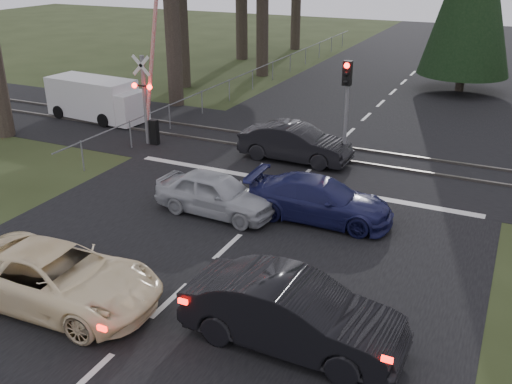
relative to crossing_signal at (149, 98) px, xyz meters
The scene contains 15 objects.
ground 12.37m from the crossing_signal, 53.38° to the right, with size 120.00×120.00×0.00m, color #293317.
road 7.56m from the crossing_signal, ahead, with size 14.00×100.00×0.01m, color black.
rail_corridor 7.88m from the crossing_signal, 16.92° to the left, with size 120.00×8.00×0.01m, color black.
stop_line 7.72m from the crossing_signal, 12.30° to the right, with size 13.00×0.35×0.00m, color silver.
rail_near 7.68m from the crossing_signal, 11.00° to the left, with size 120.00×0.12×0.10m, color #59544C.
rail_far 8.13m from the crossing_signal, 22.50° to the left, with size 120.00×0.12×0.10m, color #59544C.
crossing_signal is the anchor object (origin of this frame).
traffic_signal_center 8.36m from the crossing_signal, ahead, with size 0.32×0.48×4.10m.
fence_left 12.89m from the crossing_signal, 92.37° to the left, with size 0.10×36.00×1.20m, color slate, non-canonical shape.
cream_coupe 12.13m from the crossing_signal, 65.68° to the right, with size 2.36×5.11×1.42m, color #FFE8B6.
dark_hatchback 14.65m from the crossing_signal, 43.61° to the right, with size 1.66×4.76×1.57m, color black.
silver_car 7.82m from the crossing_signal, 40.00° to the right, with size 1.61×3.99×1.36m, color #A5A9AD.
blue_sedan 9.95m from the crossing_signal, 23.66° to the right, with size 1.86×4.57×1.33m, color #181A49.
dark_car_far 6.54m from the crossing_signal, ahead, with size 1.55×4.46×1.47m, color black.
white_van 5.21m from the crossing_signal, 154.79° to the left, with size 5.24×2.27×2.00m.
Camera 1 is at (6.84, -9.65, 7.86)m, focal length 40.00 mm.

